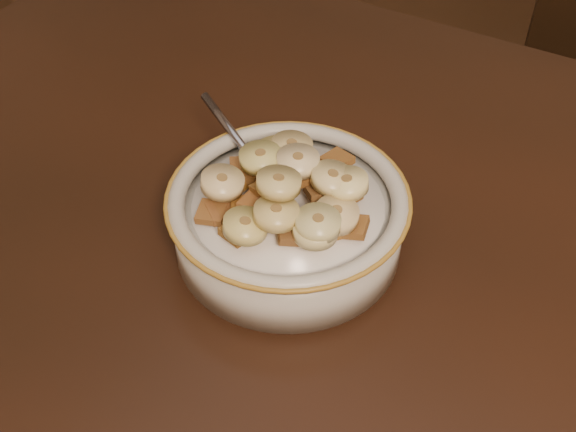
% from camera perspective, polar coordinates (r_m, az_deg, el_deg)
% --- Properties ---
extents(cereal_bowl, '(0.17, 0.17, 0.04)m').
position_cam_1_polar(cereal_bowl, '(0.54, 0.00, -0.72)').
color(cereal_bowl, '#B0AB94').
rests_on(cereal_bowl, table).
extents(milk, '(0.14, 0.14, 0.00)m').
position_cam_1_polar(milk, '(0.53, 0.00, 0.85)').
color(milk, white).
rests_on(milk, cereal_bowl).
extents(spoon, '(0.05, 0.05, 0.01)m').
position_cam_1_polar(spoon, '(0.54, -1.59, 2.87)').
color(spoon, gray).
rests_on(spoon, cereal_bowl).
extents(cereal_square_0, '(0.03, 0.03, 0.01)m').
position_cam_1_polar(cereal_square_0, '(0.49, 0.35, -1.32)').
color(cereal_square_0, brown).
rests_on(cereal_square_0, milk).
extents(cereal_square_1, '(0.03, 0.03, 0.01)m').
position_cam_1_polar(cereal_square_1, '(0.50, 2.32, -0.27)').
color(cereal_square_1, olive).
rests_on(cereal_square_1, milk).
extents(cereal_square_2, '(0.03, 0.03, 0.01)m').
position_cam_1_polar(cereal_square_2, '(0.52, 4.55, 1.81)').
color(cereal_square_2, brown).
rests_on(cereal_square_2, milk).
extents(cereal_square_3, '(0.03, 0.03, 0.01)m').
position_cam_1_polar(cereal_square_3, '(0.50, 2.23, -0.38)').
color(cereal_square_3, brown).
rests_on(cereal_square_3, milk).
extents(cereal_square_4, '(0.03, 0.03, 0.01)m').
position_cam_1_polar(cereal_square_4, '(0.52, 1.15, 3.21)').
color(cereal_square_4, brown).
rests_on(cereal_square_4, milk).
extents(cereal_square_5, '(0.02, 0.02, 0.01)m').
position_cam_1_polar(cereal_square_5, '(0.50, -2.60, 0.97)').
color(cereal_square_5, brown).
rests_on(cereal_square_5, milk).
extents(cereal_square_6, '(0.03, 0.03, 0.01)m').
position_cam_1_polar(cereal_square_6, '(0.54, 1.02, 3.96)').
color(cereal_square_6, '#985319').
rests_on(cereal_square_6, milk).
extents(cereal_square_7, '(0.02, 0.02, 0.01)m').
position_cam_1_polar(cereal_square_7, '(0.53, -4.11, 2.70)').
color(cereal_square_7, '#985F19').
rests_on(cereal_square_7, milk).
extents(cereal_square_8, '(0.03, 0.03, 0.01)m').
position_cam_1_polar(cereal_square_8, '(0.50, -2.46, 0.17)').
color(cereal_square_8, '#9D5E34').
rests_on(cereal_square_8, milk).
extents(cereal_square_9, '(0.03, 0.03, 0.01)m').
position_cam_1_polar(cereal_square_9, '(0.50, 3.91, -0.86)').
color(cereal_square_9, olive).
rests_on(cereal_square_9, milk).
extents(cereal_square_10, '(0.03, 0.03, 0.01)m').
position_cam_1_polar(cereal_square_10, '(0.57, -1.06, 5.35)').
color(cereal_square_10, olive).
rests_on(cereal_square_10, milk).
extents(cereal_square_11, '(0.03, 0.03, 0.01)m').
position_cam_1_polar(cereal_square_11, '(0.51, -1.59, 2.20)').
color(cereal_square_11, brown).
rests_on(cereal_square_11, milk).
extents(cereal_square_12, '(0.03, 0.03, 0.01)m').
position_cam_1_polar(cereal_square_12, '(0.51, -3.36, 0.69)').
color(cereal_square_12, brown).
rests_on(cereal_square_12, milk).
extents(cereal_square_13, '(0.03, 0.03, 0.01)m').
position_cam_1_polar(cereal_square_13, '(0.53, -2.64, 3.42)').
color(cereal_square_13, brown).
rests_on(cereal_square_13, milk).
extents(cereal_square_14, '(0.03, 0.03, 0.01)m').
position_cam_1_polar(cereal_square_14, '(0.55, -3.57, 3.96)').
color(cereal_square_14, brown).
rests_on(cereal_square_14, milk).
extents(cereal_square_15, '(0.03, 0.03, 0.01)m').
position_cam_1_polar(cereal_square_15, '(0.50, -3.85, -0.70)').
color(cereal_square_15, brown).
rests_on(cereal_square_15, milk).
extents(cereal_square_16, '(0.02, 0.03, 0.01)m').
position_cam_1_polar(cereal_square_16, '(0.50, -3.96, -1.26)').
color(cereal_square_16, brown).
rests_on(cereal_square_16, milk).
extents(cereal_square_17, '(0.03, 0.03, 0.01)m').
position_cam_1_polar(cereal_square_17, '(0.51, 2.57, 1.97)').
color(cereal_square_17, brown).
rests_on(cereal_square_17, milk).
extents(cereal_square_18, '(0.03, 0.03, 0.01)m').
position_cam_1_polar(cereal_square_18, '(0.55, 3.89, 4.43)').
color(cereal_square_18, brown).
rests_on(cereal_square_18, milk).
extents(cereal_square_19, '(0.02, 0.02, 0.01)m').
position_cam_1_polar(cereal_square_19, '(0.50, -2.54, 0.28)').
color(cereal_square_19, brown).
rests_on(cereal_square_19, milk).
extents(cereal_square_20, '(0.02, 0.03, 0.01)m').
position_cam_1_polar(cereal_square_20, '(0.51, -6.03, 0.29)').
color(cereal_square_20, brown).
rests_on(cereal_square_20, milk).
extents(cereal_square_21, '(0.03, 0.03, 0.01)m').
position_cam_1_polar(cereal_square_21, '(0.51, -5.20, 0.42)').
color(cereal_square_21, brown).
rests_on(cereal_square_21, milk).
extents(cereal_square_22, '(0.02, 0.02, 0.01)m').
position_cam_1_polar(cereal_square_22, '(0.50, 5.13, -0.85)').
color(cereal_square_22, brown).
rests_on(cereal_square_22, milk).
extents(banana_slice_0, '(0.04, 0.04, 0.01)m').
position_cam_1_polar(banana_slice_0, '(0.54, -0.89, 5.11)').
color(banana_slice_0, '#EACD72').
rests_on(banana_slice_0, milk).
extents(banana_slice_1, '(0.03, 0.03, 0.01)m').
position_cam_1_polar(banana_slice_1, '(0.54, 0.30, 5.44)').
color(banana_slice_1, '#DABA68').
rests_on(banana_slice_1, milk).
extents(banana_slice_2, '(0.04, 0.04, 0.01)m').
position_cam_1_polar(banana_slice_2, '(0.48, 2.38, -0.56)').
color(banana_slice_2, '#D0C487').
rests_on(banana_slice_2, milk).
extents(banana_slice_3, '(0.04, 0.04, 0.01)m').
position_cam_1_polar(banana_slice_3, '(0.49, 3.85, 0.10)').
color(banana_slice_3, '#D1B97E').
rests_on(banana_slice_3, milk).
extents(banana_slice_4, '(0.03, 0.03, 0.01)m').
position_cam_1_polar(banana_slice_4, '(0.48, -0.93, 0.21)').
color(banana_slice_4, tan).
rests_on(banana_slice_4, milk).
extents(banana_slice_5, '(0.04, 0.04, 0.01)m').
position_cam_1_polar(banana_slice_5, '(0.49, -0.74, 2.64)').
color(banana_slice_5, '#D7C168').
rests_on(banana_slice_5, milk).
extents(banana_slice_6, '(0.04, 0.04, 0.01)m').
position_cam_1_polar(banana_slice_6, '(0.49, -3.38, -0.78)').
color(banana_slice_6, '#D3C16A').
rests_on(banana_slice_6, milk).
extents(banana_slice_7, '(0.04, 0.04, 0.02)m').
position_cam_1_polar(banana_slice_7, '(0.51, 3.56, 2.98)').
color(banana_slice_7, '#DECD7C').
rests_on(banana_slice_7, milk).
extents(banana_slice_8, '(0.04, 0.04, 0.02)m').
position_cam_1_polar(banana_slice_8, '(0.51, -5.20, 2.65)').
color(banana_slice_8, '#EED089').
rests_on(banana_slice_8, milk).
extents(banana_slice_9, '(0.04, 0.04, 0.01)m').
position_cam_1_polar(banana_slice_9, '(0.48, 2.17, -1.11)').
color(banana_slice_9, '#FEEB9A').
rests_on(banana_slice_9, milk).
extents(banana_slice_10, '(0.04, 0.04, 0.01)m').
position_cam_1_polar(banana_slice_10, '(0.52, -2.19, 4.63)').
color(banana_slice_10, '#C7BD67').
rests_on(banana_slice_10, milk).
extents(banana_slice_11, '(0.04, 0.04, 0.01)m').
position_cam_1_polar(banana_slice_11, '(0.51, 4.64, 2.57)').
color(banana_slice_11, beige).
rests_on(banana_slice_11, milk).
extents(banana_slice_12, '(0.03, 0.03, 0.01)m').
position_cam_1_polar(banana_slice_12, '(0.52, 0.79, 4.34)').
color(banana_slice_12, '#FFE3A5').
rests_on(banana_slice_12, milk).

